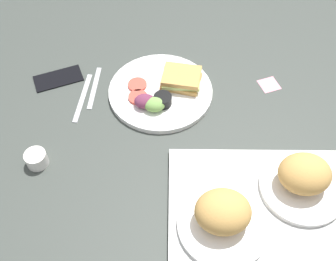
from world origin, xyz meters
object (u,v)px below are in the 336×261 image
serving_tray (262,208)px  espresso_cup (36,159)px  bread_plate_far (223,216)px  knife (83,97)px  sticky_note (269,85)px  bread_plate_near (304,178)px  cell_phone (58,78)px  fork (94,87)px  plate_with_salad (163,91)px

serving_tray → espresso_cup: (56.72, -12.79, 1.20)cm
espresso_cup → serving_tray: bearing=167.3°
serving_tray → bread_plate_far: 12.22cm
knife → sticky_note: (-55.91, -5.88, -0.19)cm
espresso_cup → sticky_note: 70.58cm
bread_plate_near → knife: size_ratio=1.09×
serving_tray → cell_phone: serving_tray is taller
bread_plate_near → knife: bread_plate_near is taller
bread_plate_far → knife: bearing=-46.7°
fork → sticky_note: size_ratio=3.04×
plate_with_salad → sticky_note: size_ratio=5.49×
cell_phone → knife: bearing=115.8°
serving_tray → bread_plate_near: (-9.70, -5.52, 4.81)cm
espresso_cup → plate_with_salad: bearing=-142.5°
knife → cell_phone: bearing=-126.2°
fork → bread_plate_far: bearing=41.7°
plate_with_salad → knife: size_ratio=1.62×
bread_plate_far → plate_with_salad: (14.33, -41.85, -4.02)cm
plate_with_salad → cell_phone: size_ratio=2.13×
serving_tray → bread_plate_far: bearing=23.4°
sticky_note → bread_plate_far: bearing=68.8°
espresso_cup → cell_phone: 30.75cm
cell_phone → fork: bearing=140.0°
bread_plate_far → bread_plate_near: bearing=-153.5°
espresso_cup → knife: bearing=-110.2°
knife → sticky_note: knife is taller
bread_plate_near → fork: bread_plate_near is taller
plate_with_salad → bread_plate_near: bearing=137.1°
fork → serving_tray: bearing=52.0°
bread_plate_far → fork: size_ratio=1.24×
cell_phone → espresso_cup: bearing=68.0°
serving_tray → knife: (48.27, -35.79, -0.55)cm
cell_phone → sticky_note: (-64.47, 1.82, -0.34)cm
plate_with_salad → sticky_note: plate_with_salad is taller
bread_plate_far → cell_phone: size_ratio=1.46×
knife → cell_phone: size_ratio=1.32×
bread_plate_far → cell_phone: 67.03cm
plate_with_salad → fork: size_ratio=1.81×
bread_plate_far → espresso_cup: size_ratio=3.77×
bread_plate_far → knife: size_ratio=1.11×
cell_phone → bread_plate_far: bearing=111.9°
bread_plate_near → knife: (57.96, -30.28, -5.36)cm
plate_with_salad → espresso_cup: (32.10, 24.61, 0.38)cm
plate_with_salad → bread_plate_far: bearing=108.9°
bread_plate_near → plate_with_salad: size_ratio=0.67×
bread_plate_near → espresso_cup: bread_plate_near is taller
bread_plate_far → fork: bread_plate_far is taller
plate_with_salad → fork: bearing=-6.6°
bread_plate_far → sticky_note: 49.82cm
fork → knife: (3.00, 4.00, 0.00)cm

